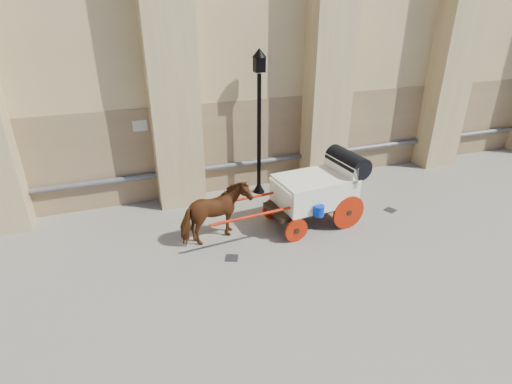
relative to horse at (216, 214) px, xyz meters
name	(u,v)px	position (x,y,z in m)	size (l,w,h in m)	color
ground	(248,255)	(0.55, -0.97, -0.79)	(90.00, 90.00, 0.00)	#6C675B
horse	(216,214)	(0.00, 0.00, 0.00)	(0.85, 1.87, 1.58)	brown
carriage	(319,187)	(3.01, -0.01, 0.30)	(4.72, 1.76, 2.03)	black
street_lamp	(259,120)	(2.11, 2.46, 1.68)	(0.43, 0.43, 4.61)	black
drain_grate_near	(232,258)	(0.13, -0.96, -0.78)	(0.32, 0.32, 0.01)	black
drain_grate_far	(390,210)	(5.47, -0.17, -0.78)	(0.32, 0.32, 0.01)	black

